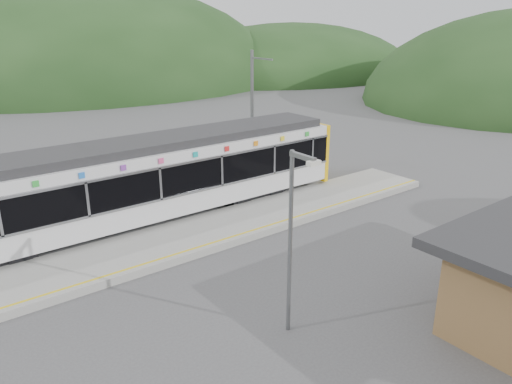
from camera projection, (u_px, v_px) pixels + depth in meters
ground at (243, 269)px, 18.02m from camera, size 120.00×120.00×0.00m
hills at (279, 195)px, 25.55m from camera, size 146.00×149.00×26.00m
platform at (195, 236)px, 20.44m from camera, size 26.00×3.20×0.30m
yellow_line at (212, 243)px, 19.42m from camera, size 26.00×0.10×0.01m
train at (134, 181)px, 21.08m from camera, size 20.44×3.01×3.74m
catenary_mast_east at (253, 113)px, 27.26m from camera, size 0.18×1.80×7.00m
lamp_post at (293, 229)px, 13.39m from camera, size 0.35×0.96×5.38m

